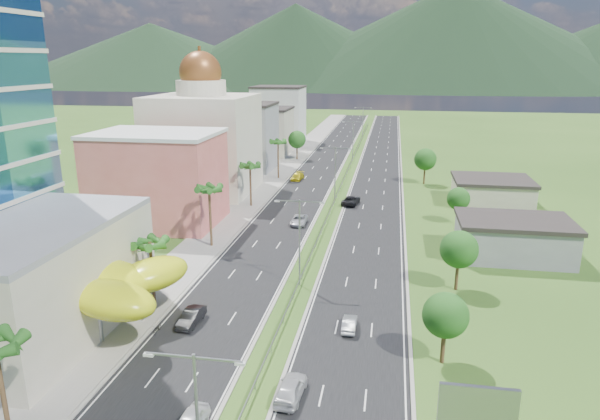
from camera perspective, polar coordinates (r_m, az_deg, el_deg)
The scene contains 36 objects.
ground at distance 58.15m, azimuth -1.78°, elevation -11.95°, with size 500.00×500.00×0.00m, color #2D5119.
road_left at distance 144.09m, azimuth 2.47°, elevation 4.96°, with size 11.00×260.00×0.04m, color black.
road_right at distance 142.99m, azimuth 8.46°, elevation 4.72°, with size 11.00×260.00×0.04m, color black.
sidewalk_left at distance 145.58m, azimuth -1.25°, elevation 5.10°, with size 7.00×260.00×0.12m, color gray.
median_guardrail at distance 125.64m, azimuth 4.81°, elevation 3.59°, with size 0.10×216.06×0.76m.
streetlight_median_a at distance 34.17m, azimuth -10.89°, elevation -21.02°, with size 6.04×0.25×11.00m.
streetlight_median_b at distance 64.57m, azimuth -0.05°, elevation -2.54°, with size 6.04×0.25×11.00m.
streetlight_median_c at distance 102.95m, azimuth 3.78°, elevation 4.38°, with size 6.04×0.25×11.00m.
streetlight_median_d at distance 147.17m, azimuth 5.68°, elevation 7.79°, with size 6.04×0.25×11.00m.
streetlight_median_e at distance 191.75m, azimuth 6.72°, elevation 9.61°, with size 6.04×0.25×11.00m.
lime_canopy at distance 59.74m, azimuth -21.94°, elevation -7.10°, with size 18.00×15.00×7.40m.
pink_shophouse at distance 93.02m, azimuth -14.91°, elevation 3.12°, with size 20.00×15.00×15.00m, color #CC5B53.
domed_building at distance 113.29m, azimuth -10.25°, elevation 7.58°, with size 20.00×20.00×28.70m.
midrise_grey at distance 137.00m, azimuth -6.23°, elevation 7.71°, with size 16.00×15.00×16.00m, color gray.
midrise_beige at distance 158.27m, azimuth -4.02°, elevation 8.29°, with size 16.00×15.00×13.00m, color #B2AB92.
midrise_white at distance 180.26m, azimuth -2.28°, elevation 10.03°, with size 16.00×15.00×18.00m, color silver.
billboard at distance 40.04m, azimuth 18.41°, elevation -19.56°, with size 5.20×0.35×6.20m.
shed_near at distance 81.19m, azimuth 21.78°, elevation -2.99°, with size 15.00×10.00×5.00m, color gray.
shed_far at distance 110.02m, azimuth 19.76°, elevation 1.79°, with size 14.00×12.00×4.40m, color #B2AB92.
palm_tree_b at distance 61.81m, azimuth -15.70°, elevation -3.70°, with size 3.60×3.60×8.10m.
palm_tree_c at distance 79.12m, azimuth -9.67°, elevation 2.00°, with size 3.60×3.60×9.60m.
palm_tree_d at distance 100.77m, azimuth -5.35°, elevation 4.56°, with size 3.60×3.60×8.60m.
palm_tree_e at distance 124.58m, azimuth -2.36°, elevation 7.12°, with size 3.60×3.60×9.40m.
leafy_tree_lfar at distance 149.24m, azimuth -0.32°, elevation 7.52°, with size 4.90×4.90×8.05m.
leafy_tree_ra at distance 50.86m, azimuth 15.26°, elevation -10.80°, with size 4.20×4.20×6.90m.
leafy_tree_rb at distance 66.65m, azimuth 16.61°, elevation -4.06°, with size 4.55×4.55×7.47m.
leafy_tree_rc at distance 93.89m, azimuth 16.55°, elevation 1.14°, with size 3.85×3.85×6.33m.
leafy_tree_rd at distance 122.51m, azimuth 13.23°, elevation 5.28°, with size 4.90×4.90×8.05m.
mountain_ridge at distance 503.55m, azimuth 15.81°, elevation 12.14°, with size 860.00×140.00×90.00m, color black, non-canonical shape.
car_dark_left at distance 58.66m, azimuth -11.52°, elevation -11.12°, with size 1.65×4.75×1.56m, color black.
car_silver_mid_left at distance 90.55m, azimuth -0.11°, elevation -1.08°, with size 2.45×5.31×1.48m, color #B0B1B8.
car_yellow_far_left at distance 124.25m, azimuth -0.27°, elevation 3.61°, with size 2.21×5.44×1.58m, color gold.
car_white_near_right at distance 46.47m, azimuth -1.01°, elevation -18.49°, with size 2.01×5.00×1.70m, color silver.
car_silver_right at distance 56.74m, azimuth 5.29°, elevation -11.97°, with size 1.39×3.98×1.31m, color #95979C.
car_dark_far_right at distance 103.48m, azimuth 5.45°, elevation 1.06°, with size 2.73×5.92×1.64m, color black.
motorcycle at distance 57.84m, azimuth -14.97°, elevation -12.02°, with size 0.53×1.75×1.12m, color black.
Camera 1 is at (10.51, -50.38, 27.07)m, focal length 32.00 mm.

